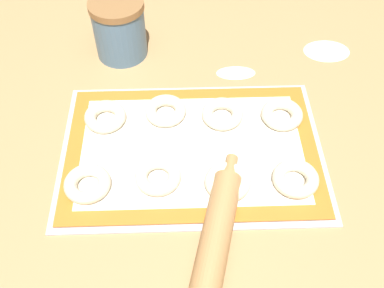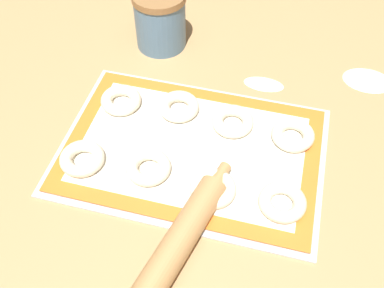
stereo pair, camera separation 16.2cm
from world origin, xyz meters
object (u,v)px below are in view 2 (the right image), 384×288
bagel_back_mid_left (179,107)px  bagel_front_mid_right (213,188)px  bagel_front_far_left (82,159)px  bagel_back_far_left (121,100)px  bagel_back_mid_right (233,121)px  flour_canister (160,19)px  bagel_front_mid_left (148,167)px  baking_tray (192,150)px  bagel_front_far_right (282,202)px  rolling_pin (160,273)px  bagel_back_far_right (293,135)px

bagel_back_mid_left → bagel_front_mid_right: bearing=-57.8°
bagel_front_far_left → bagel_back_far_left: same height
bagel_back_far_left → bagel_back_mid_right: same height
bagel_back_mid_right → flour_canister: flour_canister is taller
bagel_front_mid_left → bagel_front_mid_right: 0.13m
baking_tray → bagel_front_mid_left: 0.10m
bagel_back_mid_left → bagel_back_mid_right: bearing=-6.1°
bagel_front_far_left → flour_canister: flour_canister is taller
bagel_front_far_left → bagel_back_mid_left: bearing=51.5°
bagel_back_mid_left → bagel_back_mid_right: (0.12, -0.01, 0.00)m
bagel_front_mid_left → bagel_front_far_right: 0.26m
bagel_front_far_left → bagel_back_mid_right: size_ratio=1.00×
baking_tray → rolling_pin: 0.28m
bagel_front_far_left → bagel_back_mid_right: 0.32m
bagel_back_far_left → bagel_front_mid_right: bearing=-35.3°
bagel_back_far_right → rolling_pin: bearing=-116.6°
bagel_front_far_right → bagel_back_far_left: bearing=155.5°
baking_tray → bagel_front_far_right: size_ratio=6.03×
bagel_front_far_left → bagel_front_mid_left: same height
bagel_front_mid_right → rolling_pin: bearing=-104.4°
bagel_front_far_left → flour_canister: (0.04, 0.41, 0.05)m
bagel_back_mid_left → flour_canister: bearing=115.8°
bagel_front_mid_right → bagel_front_far_right: size_ratio=1.00×
bagel_back_mid_left → rolling_pin: size_ratio=0.18×
bagel_front_far_right → baking_tray: bearing=155.0°
bagel_front_mid_right → bagel_back_mid_right: bearing=89.0°
bagel_front_mid_left → bagel_back_mid_right: same height
bagel_back_mid_right → bagel_front_far_left: bearing=-147.4°
baking_tray → bagel_front_far_left: 0.22m
baking_tray → bagel_back_mid_left: size_ratio=6.03×
bagel_front_mid_right → bagel_front_mid_left: bearing=172.7°
bagel_front_mid_right → flour_canister: flour_canister is taller
baking_tray → bagel_back_far_right: 0.21m
rolling_pin → bagel_front_mid_right: bearing=75.6°
bagel_back_far_left → rolling_pin: rolling_pin is taller
baking_tray → flour_canister: bearing=117.0°
bagel_front_far_right → flour_canister: size_ratio=0.61×
bagel_front_far_right → bagel_back_mid_left: bearing=143.3°
bagel_back_mid_right → bagel_back_far_right: size_ratio=1.00×
bagel_front_far_left → bagel_front_mid_left: bearing=5.5°
bagel_back_far_left → bagel_back_mid_left: bearing=5.9°
bagel_front_far_left → bagel_front_mid_right: same height
flour_canister → bagel_back_mid_left: bearing=-64.2°
bagel_front_mid_right → bagel_back_far_left: same height
bagel_front_far_right → flour_canister: (-0.36, 0.41, 0.05)m
baking_tray → bagel_front_mid_left: size_ratio=6.03×
bagel_front_mid_left → rolling_pin: size_ratio=0.18×
baking_tray → bagel_front_mid_left: (-0.07, -0.08, 0.02)m
bagel_front_far_left → baking_tray: bearing=24.2°
bagel_back_mid_right → bagel_front_far_right: bearing=-53.6°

